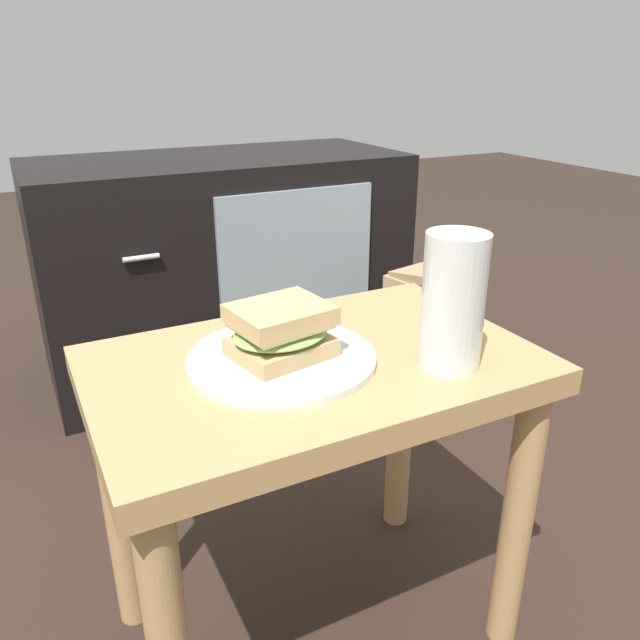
% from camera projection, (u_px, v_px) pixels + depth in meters
% --- Properties ---
extents(ground_plane, '(8.00, 8.00, 0.00)m').
position_uv_depth(ground_plane, '(315.00, 623.00, 0.97)').
color(ground_plane, '#2D2119').
extents(side_table, '(0.56, 0.36, 0.46)m').
position_uv_depth(side_table, '(314.00, 419.00, 0.83)').
color(side_table, tan).
rests_on(side_table, ground).
extents(tv_cabinet, '(0.96, 0.46, 0.58)m').
position_uv_depth(tv_cabinet, '(224.00, 264.00, 1.72)').
color(tv_cabinet, black).
rests_on(tv_cabinet, ground).
extents(plate, '(0.24, 0.24, 0.01)m').
position_uv_depth(plate, '(281.00, 359.00, 0.78)').
color(plate, silver).
rests_on(plate, side_table).
extents(sandwich_front, '(0.14, 0.12, 0.07)m').
position_uv_depth(sandwich_front, '(281.00, 331.00, 0.76)').
color(sandwich_front, tan).
rests_on(sandwich_front, plate).
extents(beer_glass, '(0.08, 0.08, 0.17)m').
position_uv_depth(beer_glass, '(453.00, 305.00, 0.74)').
color(beer_glass, silver).
rests_on(beer_glass, side_table).
extents(paper_bag, '(0.21, 0.18, 0.38)m').
position_uv_depth(paper_bag, '(429.00, 342.00, 1.49)').
color(paper_bag, tan).
rests_on(paper_bag, ground).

